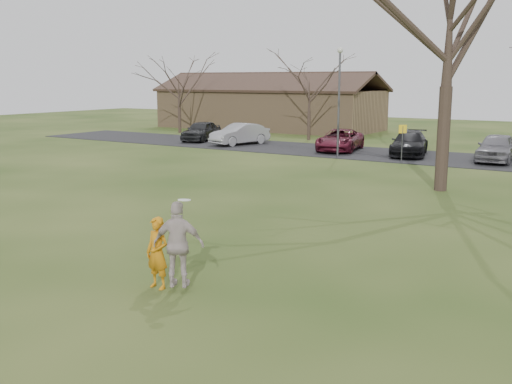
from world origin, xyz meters
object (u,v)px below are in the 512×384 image
Objects in this scene: big_tree at (451,13)px; car_0 at (201,131)px; player_defender at (157,253)px; car_3 at (409,143)px; car_4 at (496,147)px; building at (269,107)px; catching_play at (179,244)px; car_1 at (240,134)px; lamp_post at (339,88)px; car_2 at (340,140)px.

car_0 is at bearing 152.67° from big_tree.
player_defender reaches higher than car_3.
car_0 is at bearing 176.31° from car_4.
car_0 is 12.72m from building.
car_4 is 25.12m from catching_play.
car_1 is 14.35m from building.
player_defender is 0.37× the size of car_0.
building is at bearing 118.44° from catching_play.
car_3 is at bearing 97.13° from catching_play.
car_1 is 16.69m from car_4.
car_3 is at bearing 114.29° from big_tree.
lamp_post is at bearing 0.14° from car_1.
big_tree is (9.09, -10.24, 6.29)m from car_2.
catching_play reaches higher than car_1.
car_4 is 0.32× the size of big_tree.
building reaches higher than car_4.
car_0 is 20.50m from car_4.
player_defender is 0.25× the size of lamp_post.
car_3 is 21.56m from building.
car_0 is 3.86m from car_1.
car_0 is 31.52m from catching_play.
lamp_post reaches higher than catching_play.
building is 3.29× the size of lamp_post.
car_1 is at bearing 121.17° from catching_play.
catching_play is at bearing -61.56° from building.
car_2 is 1.00× the size of car_3.
lamp_post reaches higher than building.
building reaches higher than car_0.
big_tree is at bearing -15.32° from car_1.
player_defender is 0.35× the size of car_4.
building is (-1.76, 12.54, 1.16)m from car_0.
building is at bearing 147.15° from car_4.
catching_play is at bearing -95.72° from big_tree.
building reaches higher than car_2.
building is (-12.91, 12.76, 1.22)m from car_2.
car_0 is 0.95× the size of car_4.
big_tree is at bearing -40.10° from car_0.
catching_play reaches higher than car_2.
player_defender is at bearing -97.27° from car_3.
car_1 is at bearing 169.03° from car_3.
catching_play is (7.60, -25.12, 0.33)m from car_2.
car_3 is (-2.60, 25.21, -0.04)m from player_defender.
car_2 is at bearing 18.82° from car_1.
car_0 is 0.88× the size of car_2.
car_2 is at bearing -13.89° from car_0.
car_1 is at bearing -67.09° from building.
big_tree is (16.43, -9.83, 6.23)m from car_1.
building is (-22.25, 12.82, 1.13)m from car_4.
car_3 is 0.24× the size of building.
car_4 reaches higher than car_1.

